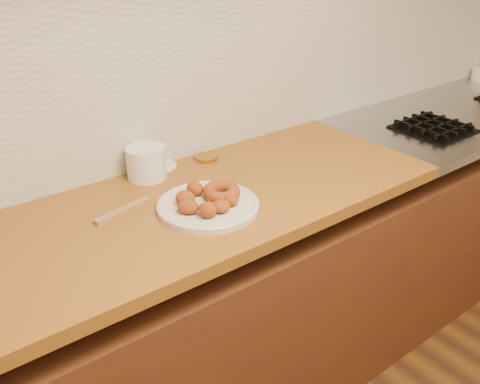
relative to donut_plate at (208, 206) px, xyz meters
The scene contains 13 objects.
wall_back 0.65m from the donut_plate, 53.23° to the left, with size 4.00×0.02×2.70m, color tan.
base_cabinet 0.60m from the donut_plate, 14.00° to the left, with size 3.60×0.60×0.77m, color #552811.
butcher_block 0.37m from the donut_plate, 169.01° to the left, with size 2.30×0.62×0.04m, color brown.
stovetop 1.44m from the donut_plate, ahead, with size 1.30×0.62×0.04m, color #9EA0A5.
backsplash 0.55m from the donut_plate, 52.35° to the left, with size 3.60×0.02×0.60m, color beige.
burner_grates 1.41m from the donut_plate, ahead, with size 0.91×0.26×0.03m.
donut_plate is the anchor object (origin of this frame).
ring_donut 0.06m from the donut_plate, ahead, with size 0.11×0.11×0.04m, color brown.
fried_dough_chunks 0.04m from the donut_plate, 159.88° to the right, with size 0.18×0.20×0.05m.
plastic_tub 0.30m from the donut_plate, 97.90° to the left, with size 0.13×0.13×0.10m, color silver.
tub_lid 0.34m from the donut_plate, 84.95° to the left, with size 0.12×0.12×0.01m, color silver.
brass_jar_lid 0.35m from the donut_plate, 57.01° to the left, with size 0.08×0.08×0.01m, color #B37D27.
wooden_utensil 0.24m from the donut_plate, 149.00° to the left, with size 0.18×0.02×0.01m, color olive.
Camera 1 is at (-0.99, 0.55, 1.61)m, focal length 38.00 mm.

